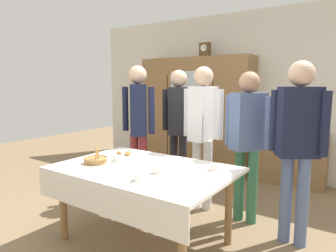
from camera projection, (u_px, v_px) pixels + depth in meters
name	position (u px, v px, depth m)	size (l,w,h in m)	color
ground_plane	(157.00, 233.00, 3.17)	(12.00, 12.00, 0.00)	#846B4C
back_wall	(251.00, 94.00, 5.13)	(6.40, 0.10, 2.70)	silver
dining_table	(142.00, 178.00, 2.88)	(1.66, 1.12, 0.74)	olive
wall_cabinet	(195.00, 114.00, 5.45)	(2.04, 0.46, 1.97)	olive
mantel_clock	(205.00, 50.00, 5.19)	(0.18, 0.11, 0.24)	brown
bookshelf_low	(291.00, 158.00, 4.64)	(0.97, 0.35, 0.81)	olive
book_stack	(293.00, 129.00, 4.58)	(0.17, 0.20, 0.09)	#664C7A
tea_cup_near_right	(157.00, 171.00, 2.69)	(0.13, 0.13, 0.06)	white
tea_cup_far_right	(117.00, 159.00, 3.11)	(0.13, 0.13, 0.06)	silver
tea_cup_far_left	(214.00, 168.00, 2.78)	(0.13, 0.13, 0.06)	white
tea_cup_center	(138.00, 178.00, 2.49)	(0.13, 0.13, 0.06)	white
bread_basket	(96.00, 160.00, 3.05)	(0.24, 0.24, 0.16)	#9E7542
pastry_plate	(124.00, 155.00, 3.35)	(0.28, 0.28, 0.05)	white
spoon_near_right	(181.00, 191.00, 2.25)	(0.12, 0.02, 0.01)	silver
spoon_front_edge	(204.00, 183.00, 2.44)	(0.12, 0.02, 0.01)	silver
spoon_center	(161.00, 185.00, 2.40)	(0.12, 0.02, 0.01)	silver
person_by_cabinet	(298.00, 135.00, 2.81)	(0.52, 0.36, 1.74)	slate
person_behind_table_left	(203.00, 123.00, 3.65)	(0.52, 0.37, 1.73)	silver
person_beside_shelf	(138.00, 119.00, 3.96)	(0.52, 0.40, 1.76)	#933338
person_behind_table_right	(248.00, 132.00, 3.30)	(0.52, 0.41, 1.66)	#33704C
person_near_right_end	(178.00, 119.00, 4.17)	(0.52, 0.41, 1.71)	#232328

